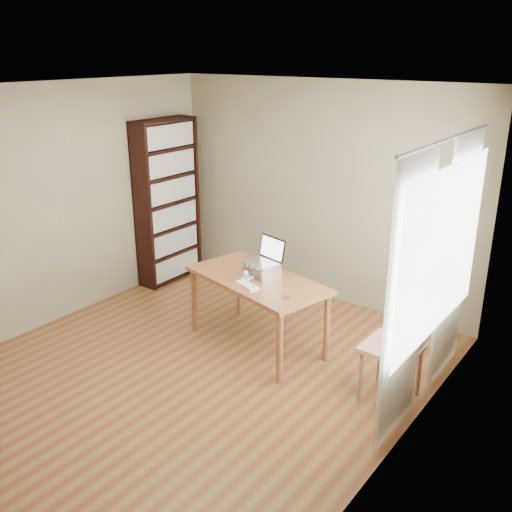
{
  "coord_description": "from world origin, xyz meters",
  "views": [
    {
      "loc": [
        3.31,
        -3.49,
        2.91
      ],
      "look_at": [
        0.18,
        0.74,
        0.99
      ],
      "focal_mm": 40.0,
      "sensor_mm": 36.0,
      "label": 1
    }
  ],
  "objects_px": {
    "bookshelf": "(168,202)",
    "desk": "(257,286)",
    "cat": "(261,267)",
    "chair": "(402,342)",
    "keyboard": "(247,285)",
    "laptop": "(265,256)"
  },
  "relations": [
    {
      "from": "desk",
      "to": "laptop",
      "type": "relative_size",
      "value": 4.12
    },
    {
      "from": "laptop",
      "to": "cat",
      "type": "height_order",
      "value": "laptop"
    },
    {
      "from": "bookshelf",
      "to": "keyboard",
      "type": "bearing_deg",
      "value": -26.24
    },
    {
      "from": "cat",
      "to": "desk",
      "type": "bearing_deg",
      "value": -66.02
    },
    {
      "from": "desk",
      "to": "chair",
      "type": "xyz_separation_m",
      "value": [
        1.59,
        -0.09,
        -0.08
      ]
    },
    {
      "from": "keyboard",
      "to": "chair",
      "type": "height_order",
      "value": "chair"
    },
    {
      "from": "chair",
      "to": "bookshelf",
      "type": "bearing_deg",
      "value": 166.84
    },
    {
      "from": "bookshelf",
      "to": "cat",
      "type": "distance_m",
      "value": 2.1
    },
    {
      "from": "laptop",
      "to": "chair",
      "type": "xyz_separation_m",
      "value": [
        1.59,
        -0.23,
        -0.37
      ]
    },
    {
      "from": "bookshelf",
      "to": "desk",
      "type": "relative_size",
      "value": 1.3
    },
    {
      "from": "desk",
      "to": "laptop",
      "type": "height_order",
      "value": "laptop"
    },
    {
      "from": "laptop",
      "to": "bookshelf",
      "type": "bearing_deg",
      "value": 175.47
    },
    {
      "from": "bookshelf",
      "to": "chair",
      "type": "height_order",
      "value": "bookshelf"
    },
    {
      "from": "cat",
      "to": "laptop",
      "type": "bearing_deg",
      "value": 42.71
    },
    {
      "from": "bookshelf",
      "to": "desk",
      "type": "height_order",
      "value": "bookshelf"
    },
    {
      "from": "laptop",
      "to": "keyboard",
      "type": "xyz_separation_m",
      "value": [
        0.04,
        -0.36,
        -0.18
      ]
    },
    {
      "from": "bookshelf",
      "to": "cat",
      "type": "bearing_deg",
      "value": -19.06
    },
    {
      "from": "bookshelf",
      "to": "keyboard",
      "type": "xyz_separation_m",
      "value": [
        2.06,
        -1.01,
        -0.29
      ]
    },
    {
      "from": "bookshelf",
      "to": "laptop",
      "type": "distance_m",
      "value": 2.12
    },
    {
      "from": "keyboard",
      "to": "cat",
      "type": "bearing_deg",
      "value": 121.6
    },
    {
      "from": "chair",
      "to": "keyboard",
      "type": "bearing_deg",
      "value": -174.54
    },
    {
      "from": "cat",
      "to": "chair",
      "type": "xyz_separation_m",
      "value": [
        1.63,
        -0.2,
        -0.24
      ]
    }
  ]
}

